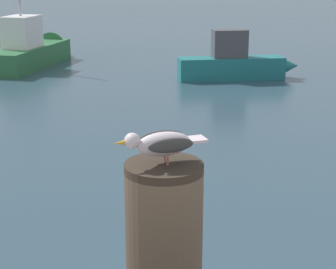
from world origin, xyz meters
name	(u,v)px	position (x,y,z in m)	size (l,w,h in m)	color
mooring_post	(164,260)	(0.01, -0.59, 2.09)	(0.33, 0.33, 0.88)	#382D23
seagull	(162,143)	(0.01, -0.59, 2.62)	(0.38, 0.21, 0.14)	#C66D60
boat_teal	(238,63)	(1.12, 14.15, 0.48)	(3.72, 1.39, 1.48)	#1E7075
boat_green	(35,49)	(-5.69, 16.24, 0.52)	(2.01, 5.13, 3.86)	#2D6B3D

